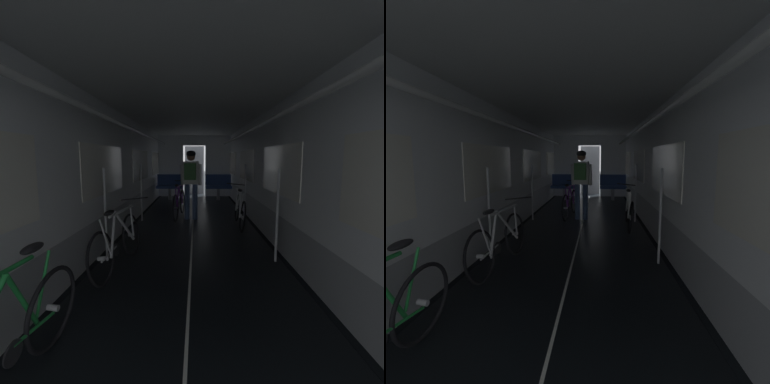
% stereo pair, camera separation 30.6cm
% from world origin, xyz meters
% --- Properties ---
extents(ground_plane, '(60.00, 60.00, 0.00)m').
position_xyz_m(ground_plane, '(0.00, 0.00, 0.00)').
color(ground_plane, black).
extents(train_car_shell, '(3.14, 12.34, 2.57)m').
position_xyz_m(train_car_shell, '(-0.00, 3.60, 1.70)').
color(train_car_shell, black).
rests_on(train_car_shell, ground).
extents(bench_seat_far_left, '(0.98, 0.51, 0.95)m').
position_xyz_m(bench_seat_far_left, '(-0.90, 8.07, 0.57)').
color(bench_seat_far_left, gray).
rests_on(bench_seat_far_left, ground).
extents(bench_seat_far_right, '(0.98, 0.51, 0.95)m').
position_xyz_m(bench_seat_far_right, '(0.90, 8.07, 0.57)').
color(bench_seat_far_right, gray).
rests_on(bench_seat_far_right, ground).
extents(bicycle_white, '(0.44, 1.69, 0.95)m').
position_xyz_m(bicycle_white, '(1.06, 4.15, 0.38)').
color(bicycle_white, black).
rests_on(bicycle_white, ground).
extents(bicycle_green, '(0.44, 1.69, 0.95)m').
position_xyz_m(bicycle_green, '(-1.12, -0.24, 0.38)').
color(bicycle_green, black).
rests_on(bicycle_green, ground).
extents(bicycle_silver, '(0.50, 1.69, 0.95)m').
position_xyz_m(bicycle_silver, '(-1.01, 1.82, 0.38)').
color(bicycle_silver, black).
rests_on(bicycle_silver, ground).
extents(person_cyclist_aisle, '(0.55, 0.41, 1.73)m').
position_xyz_m(person_cyclist_aisle, '(-0.06, 4.84, 1.07)').
color(person_cyclist_aisle, '#384C75').
rests_on(person_cyclist_aisle, ground).
extents(bicycle_purple_in_aisle, '(0.44, 1.69, 0.94)m').
position_xyz_m(bicycle_purple_in_aisle, '(-0.37, 5.10, 0.38)').
color(bicycle_purple_in_aisle, black).
rests_on(bicycle_purple_in_aisle, ground).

